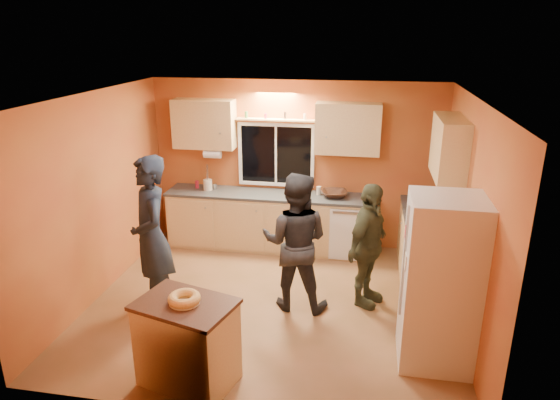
% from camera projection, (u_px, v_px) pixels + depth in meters
% --- Properties ---
extents(ground, '(4.50, 4.50, 0.00)m').
position_uv_depth(ground, '(271.00, 303.00, 6.36)').
color(ground, brown).
rests_on(ground, ground).
extents(room_shell, '(4.54, 4.04, 2.61)m').
position_uv_depth(room_shell, '(286.00, 173.00, 6.19)').
color(room_shell, '#AF692D').
rests_on(room_shell, ground).
extents(back_counter, '(4.23, 0.62, 0.90)m').
position_uv_depth(back_counter, '(293.00, 222.00, 7.79)').
color(back_counter, tan).
rests_on(back_counter, ground).
extents(right_counter, '(0.62, 1.84, 0.90)m').
position_uv_depth(right_counter, '(429.00, 266.00, 6.35)').
color(right_counter, tan).
rests_on(right_counter, ground).
extents(refrigerator, '(0.72, 0.70, 1.80)m').
position_uv_depth(refrigerator, '(440.00, 283.00, 5.01)').
color(refrigerator, silver).
rests_on(refrigerator, ground).
extents(island, '(1.04, 0.84, 0.88)m').
position_uv_depth(island, '(187.00, 342.00, 4.82)').
color(island, tan).
rests_on(island, ground).
extents(bundt_pastry, '(0.31, 0.31, 0.09)m').
position_uv_depth(bundt_pastry, '(184.00, 298.00, 4.66)').
color(bundt_pastry, tan).
rests_on(bundt_pastry, island).
extents(person_left, '(0.79, 0.86, 1.97)m').
position_uv_depth(person_left, '(152.00, 237.00, 5.88)').
color(person_left, black).
rests_on(person_left, ground).
extents(person_center, '(0.88, 0.70, 1.74)m').
position_uv_depth(person_center, '(295.00, 242.00, 6.04)').
color(person_center, black).
rests_on(person_center, ground).
extents(person_right, '(0.74, 1.01, 1.59)m').
position_uv_depth(person_right, '(368.00, 246.00, 6.12)').
color(person_right, '#2E311F').
rests_on(person_right, ground).
extents(mixing_bowl, '(0.43, 0.43, 0.09)m').
position_uv_depth(mixing_bowl, '(334.00, 194.00, 7.55)').
color(mixing_bowl, black).
rests_on(mixing_bowl, back_counter).
extents(utensil_crock, '(0.14, 0.14, 0.17)m').
position_uv_depth(utensil_crock, '(208.00, 185.00, 7.85)').
color(utensil_crock, beige).
rests_on(utensil_crock, back_counter).
extents(potted_plant, '(0.31, 0.29, 0.28)m').
position_uv_depth(potted_plant, '(440.00, 248.00, 5.46)').
color(potted_plant, gray).
rests_on(potted_plant, right_counter).
extents(red_box, '(0.17, 0.14, 0.07)m').
position_uv_depth(red_box, '(435.00, 231.00, 6.18)').
color(red_box, '#AE1A30').
rests_on(red_box, right_counter).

